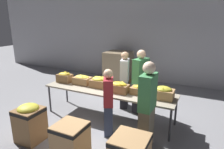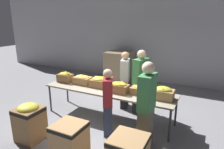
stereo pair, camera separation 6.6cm
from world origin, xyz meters
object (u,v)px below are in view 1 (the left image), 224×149
(banana_box_2, at_px, (99,82))
(volunteer_1, at_px, (147,107))
(banana_box_3, at_px, (119,87))
(donation_bin_0, at_px, (30,121))
(banana_box_4, at_px, (141,90))
(sorting_table, at_px, (108,91))
(volunteer_3, at_px, (140,82))
(donation_bin_1, at_px, (71,138))
(volunteer_2, at_px, (124,80))
(pallet_stack_0, at_px, (118,67))
(banana_box_1, at_px, (82,80))
(banana_box_0, at_px, (65,77))
(banana_box_5, at_px, (163,93))
(volunteer_0, at_px, (108,103))

(banana_box_2, bearing_deg, volunteer_1, -28.82)
(banana_box_3, xyz_separation_m, donation_bin_0, (-1.36, -1.54, -0.48))
(donation_bin_0, bearing_deg, banana_box_4, 41.55)
(sorting_table, xyz_separation_m, donation_bin_0, (-1.04, -1.61, -0.30))
(volunteer_3, bearing_deg, banana_box_3, -2.15)
(sorting_table, relative_size, donation_bin_1, 5.38)
(volunteer_2, distance_m, pallet_stack_0, 2.45)
(banana_box_3, distance_m, volunteer_3, 0.83)
(banana_box_1, relative_size, banana_box_4, 0.99)
(banana_box_0, distance_m, banana_box_3, 1.71)
(banana_box_2, relative_size, donation_bin_0, 0.52)
(donation_bin_1, xyz_separation_m, pallet_stack_0, (-1.06, 4.57, 0.27))
(banana_box_5, bearing_deg, volunteer_3, 137.79)
(banana_box_3, bearing_deg, banana_box_0, 177.20)
(banana_box_1, bearing_deg, volunteer_2, 37.85)
(banana_box_1, height_order, banana_box_5, banana_box_5)
(volunteer_0, relative_size, pallet_stack_0, 1.22)
(banana_box_3, height_order, pallet_stack_0, pallet_stack_0)
(sorting_table, relative_size, banana_box_4, 7.09)
(volunteer_2, relative_size, donation_bin_1, 2.61)
(banana_box_3, bearing_deg, donation_bin_0, -131.50)
(sorting_table, xyz_separation_m, volunteer_0, (0.34, -0.66, 0.01))
(donation_bin_1, height_order, pallet_stack_0, pallet_stack_0)
(banana_box_4, bearing_deg, volunteer_1, -64.83)
(banana_box_4, distance_m, volunteer_0, 0.89)
(volunteer_2, bearing_deg, volunteer_3, 61.76)
(sorting_table, height_order, donation_bin_1, sorting_table)
(volunteer_2, xyz_separation_m, volunteer_3, (0.50, -0.11, 0.05))
(banana_box_0, xyz_separation_m, volunteer_3, (2.00, 0.69, -0.07))
(banana_box_2, bearing_deg, volunteer_0, -48.82)
(banana_box_2, xyz_separation_m, pallet_stack_0, (-0.74, 2.88, -0.32))
(sorting_table, bearing_deg, banana_box_0, 179.44)
(donation_bin_0, bearing_deg, volunteer_1, 20.30)
(banana_box_4, bearing_deg, banana_box_1, 179.23)
(sorting_table, distance_m, banana_box_0, 1.40)
(volunteer_2, bearing_deg, banana_box_4, 27.85)
(banana_box_1, distance_m, banana_box_5, 2.21)
(banana_box_0, bearing_deg, pallet_stack_0, 83.49)
(banana_box_5, bearing_deg, banana_box_4, 175.56)
(volunteer_0, height_order, donation_bin_0, volunteer_0)
(volunteer_1, distance_m, volunteer_3, 1.60)
(banana_box_2, bearing_deg, banana_box_0, -176.72)
(banana_box_0, relative_size, banana_box_3, 0.88)
(volunteer_0, bearing_deg, banana_box_4, -61.71)
(banana_box_4, bearing_deg, banana_box_5, -4.44)
(banana_box_1, height_order, donation_bin_1, banana_box_1)
(banana_box_5, relative_size, volunteer_3, 0.26)
(banana_box_3, distance_m, volunteer_1, 1.15)
(banana_box_3, distance_m, donation_bin_1, 1.68)
(volunteer_0, relative_size, donation_bin_0, 1.83)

